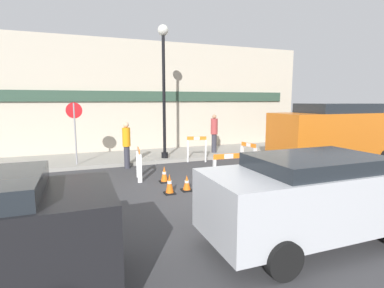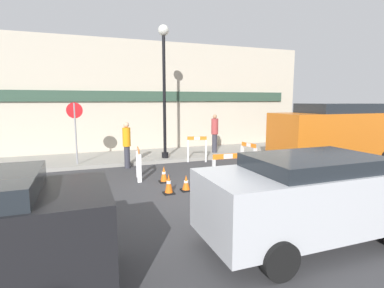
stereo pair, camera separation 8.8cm
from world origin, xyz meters
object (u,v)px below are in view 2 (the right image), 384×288
at_px(parked_car_1, 312,193).
at_px(person_worker, 127,143).
at_px(streetlamp_post, 164,75).
at_px(stop_sign, 75,123).
at_px(work_van, 337,131).
at_px(person_pedestrian, 215,132).

bearing_deg(parked_car_1, person_worker, 107.35).
bearing_deg(streetlamp_post, person_worker, -155.36).
distance_m(person_worker, parked_car_1, 7.70).
xyz_separation_m(stop_sign, person_worker, (1.82, -0.70, -0.76)).
bearing_deg(stop_sign, streetlamp_post, -167.72).
distance_m(streetlamp_post, work_van, 7.54).
relative_size(stop_sign, work_van, 0.43).
xyz_separation_m(person_pedestrian, work_van, (4.02, -3.33, 0.22)).
height_order(person_pedestrian, work_van, work_van).
distance_m(stop_sign, parked_car_1, 9.07).
bearing_deg(person_worker, parked_car_1, -34.59).
distance_m(stop_sign, person_pedestrian, 6.17).
height_order(stop_sign, parked_car_1, stop_sign).
xyz_separation_m(person_worker, person_pedestrian, (4.29, 1.26, 0.14)).
relative_size(streetlamp_post, stop_sign, 2.31).
bearing_deg(work_van, person_pedestrian, 140.34).
bearing_deg(streetlamp_post, work_van, -23.53).
height_order(stop_sign, person_pedestrian, stop_sign).
relative_size(stop_sign, person_pedestrian, 1.32).
height_order(streetlamp_post, parked_car_1, streetlamp_post).
xyz_separation_m(stop_sign, parked_car_1, (4.11, -8.05, -0.81)).
height_order(stop_sign, work_van, stop_sign).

